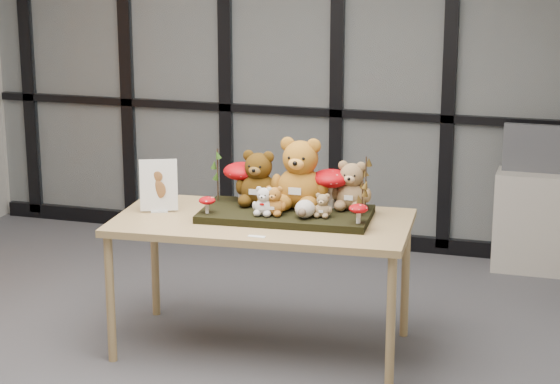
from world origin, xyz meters
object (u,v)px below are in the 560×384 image
(cabinet, at_px, (533,222))
(bear_white_bow, at_px, (264,199))
(bear_small_yellow, at_px, (274,199))
(mushroom_front_right, at_px, (358,213))
(sign_holder, at_px, (159,188))
(bear_beige_small, at_px, (323,204))
(bear_tan_back, at_px, (352,183))
(mushroom_front_left, at_px, (207,204))
(diorama_tray, at_px, (286,214))
(display_table, at_px, (262,230))
(bear_brown_medium, at_px, (259,175))
(bear_pooh_yellow, at_px, (301,169))
(monitor, at_px, (538,149))
(mushroom_back_right, at_px, (331,187))
(plush_cream_hedgehog, at_px, (305,208))
(mushroom_back_left, at_px, (243,180))

(cabinet, bearing_deg, bear_white_bow, -125.42)
(bear_small_yellow, height_order, mushroom_front_right, bear_small_yellow)
(mushroom_front_right, xyz_separation_m, sign_holder, (-1.21, 0.03, 0.05))
(bear_small_yellow, xyz_separation_m, bear_beige_small, (0.27, 0.04, -0.02))
(bear_tan_back, distance_m, mushroom_front_left, 0.84)
(diorama_tray, relative_size, bear_small_yellow, 5.25)
(display_table, height_order, diorama_tray, diorama_tray)
(bear_brown_medium, height_order, bear_tan_back, bear_brown_medium)
(bear_beige_small, height_order, sign_holder, sign_holder)
(bear_tan_back, bearing_deg, mushroom_front_left, -160.68)
(bear_small_yellow, distance_m, sign_holder, 0.71)
(bear_pooh_yellow, xyz_separation_m, bear_beige_small, (0.18, -0.17, -0.15))
(display_table, bearing_deg, monitor, 49.50)
(bear_pooh_yellow, relative_size, cabinet, 0.62)
(bear_small_yellow, bearing_deg, display_table, 154.74)
(mushroom_back_right, bearing_deg, plush_cream_hedgehog, -109.01)
(plush_cream_hedgehog, xyz_separation_m, mushroom_back_right, (0.09, 0.25, 0.07))
(mushroom_back_right, bearing_deg, bear_white_bow, -140.90)
(mushroom_front_right, bearing_deg, mushroom_front_left, -176.63)
(plush_cream_hedgehog, bearing_deg, mushroom_front_right, -7.52)
(bear_brown_medium, distance_m, monitor, 2.34)
(bear_brown_medium, bearing_deg, display_table, -69.80)
(bear_tan_back, height_order, monitor, bear_tan_back)
(bear_brown_medium, relative_size, mushroom_back_left, 1.40)
(bear_pooh_yellow, xyz_separation_m, bear_brown_medium, (-0.25, -0.01, -0.05))
(bear_tan_back, distance_m, mushroom_back_right, 0.13)
(bear_tan_back, distance_m, bear_beige_small, 0.26)
(plush_cream_hedgehog, xyz_separation_m, monitor, (1.17, 1.99, 0.01))
(bear_beige_small, xyz_separation_m, mushroom_back_left, (-0.55, 0.21, 0.05))
(mushroom_back_right, bearing_deg, diorama_tray, -148.91)
(bear_tan_back, xyz_separation_m, mushroom_front_left, (-0.77, -0.33, -0.10))
(diorama_tray, relative_size, monitor, 2.00)
(mushroom_front_right, height_order, monitor, monitor)
(bear_white_bow, height_order, mushroom_front_right, bear_white_bow)
(display_table, distance_m, bear_brown_medium, 0.33)
(bear_tan_back, relative_size, bear_white_bow, 1.71)
(sign_holder, bearing_deg, monitor, 20.67)
(mushroom_back_right, bearing_deg, bear_brown_medium, -172.87)
(bear_pooh_yellow, height_order, bear_tan_back, bear_pooh_yellow)
(bear_brown_medium, height_order, sign_holder, bear_brown_medium)
(bear_beige_small, xyz_separation_m, monitor, (1.08, 1.94, -0.01))
(bear_small_yellow, xyz_separation_m, plush_cream_hedgehog, (0.18, -0.01, -0.04))
(bear_pooh_yellow, xyz_separation_m, mushroom_back_right, (0.17, 0.04, -0.10))
(mushroom_back_left, bearing_deg, diorama_tray, -25.11)
(bear_pooh_yellow, height_order, mushroom_back_left, bear_pooh_yellow)
(display_table, xyz_separation_m, monitor, (1.44, 1.95, 0.17))
(bear_pooh_yellow, bearing_deg, diorama_tray, -124.31)
(bear_pooh_yellow, distance_m, mushroom_back_left, 0.39)
(plush_cream_hedgehog, relative_size, monitor, 0.23)
(bear_brown_medium, bearing_deg, bear_beige_small, -23.55)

